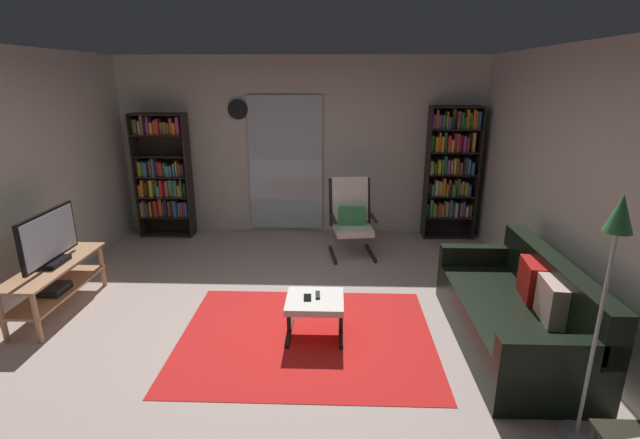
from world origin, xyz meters
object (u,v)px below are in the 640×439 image
wall_clock (238,109)px  television (49,240)px  leather_sofa (517,314)px  floor_lamp_by_sofa (612,259)px  bookshelf_near_tv (163,175)px  lounge_armchair (351,215)px  tv_remote (318,295)px  bookshelf_near_sofa (451,168)px  cell_phone (307,298)px  ottoman (315,305)px  tv_stand (56,281)px

wall_clock → television: bearing=-117.7°
leather_sofa → floor_lamp_by_sofa: bearing=-88.4°
bookshelf_near_tv → lounge_armchair: bearing=-13.7°
television → leather_sofa: television is taller
leather_sofa → floor_lamp_by_sofa: size_ratio=1.17×
floor_lamp_by_sofa → wall_clock: size_ratio=5.73×
tv_remote → leather_sofa: bearing=-7.4°
tv_remote → floor_lamp_by_sofa: 2.34m
television → bookshelf_near_sofa: (4.47, 2.48, 0.27)m
lounge_armchair → floor_lamp_by_sofa: size_ratio=0.62×
leather_sofa → cell_phone: bearing=177.3°
bookshelf_near_tv → leather_sofa: size_ratio=0.93×
tv_remote → wall_clock: bearing=110.1°
bookshelf_near_tv → ottoman: (2.37, -2.80, -0.60)m
wall_clock → floor_lamp_by_sofa: bearing=-53.8°
television → lounge_armchair: (3.02, 1.74, -0.23)m
cell_phone → wall_clock: bearing=108.2°
television → bookshelf_near_tv: bookshelf_near_tv is taller
tv_remote → floor_lamp_by_sofa: floor_lamp_by_sofa is taller
tv_stand → cell_phone: bearing=-8.3°
lounge_armchair → wall_clock: bearing=151.6°
ottoman → floor_lamp_by_sofa: (1.82, -1.17, 0.96)m
ottoman → tv_remote: size_ratio=3.63×
bookshelf_near_tv → lounge_armchair: bookshelf_near_tv is taller
floor_lamp_by_sofa → lounge_armchair: bearing=113.4°
ottoman → tv_remote: tv_remote is taller
television → floor_lamp_by_sofa: floor_lamp_by_sofa is taller
bookshelf_near_tv → cell_phone: bearing=-50.5°
television → lounge_armchair: size_ratio=0.86×
wall_clock → ottoman: bearing=-67.5°
television → lounge_armchair: bearing=29.9°
cell_phone → lounge_armchair: bearing=74.5°
leather_sofa → tv_remote: (-1.76, 0.13, 0.09)m
bookshelf_near_sofa → cell_phone: bookshelf_near_sofa is taller
leather_sofa → cell_phone: 1.86m
lounge_armchair → floor_lamp_by_sofa: (1.43, -3.30, 0.73)m
tv_stand → bookshelf_near_tv: bearing=83.8°
leather_sofa → lounge_armchair: (-1.40, 2.21, 0.24)m
leather_sofa → floor_lamp_by_sofa: 1.46m
bookshelf_near_tv → leather_sofa: bookshelf_near_tv is taller
television → ottoman: bearing=-8.4°
lounge_armchair → leather_sofa: bearing=-57.6°
ottoman → bookshelf_near_sofa: bearing=57.3°
tv_stand → wall_clock: (1.38, 2.63, 1.51)m
bookshelf_near_sofa → ottoman: 3.48m
tv_stand → ottoman: 2.66m
tv_stand → television: size_ratio=1.48×
ottoman → cell_phone: size_ratio=3.73×
cell_phone → bookshelf_near_tv: bearing=126.2°
tv_remote → cell_phone: 0.10m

